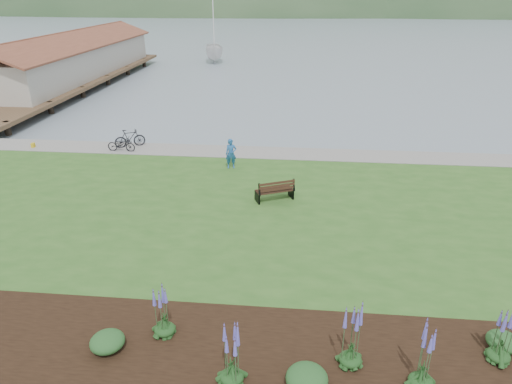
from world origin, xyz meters
TOP-DOWN VIEW (x-y plane):
  - ground at (0.00, 0.00)m, footprint 600.00×600.00m
  - lawn at (0.00, -2.00)m, footprint 34.00×20.00m
  - shoreline_path at (0.00, 6.90)m, footprint 34.00×2.20m
  - garden_bed at (3.00, -9.80)m, footprint 24.00×4.40m
  - far_hillside at (20.00, 170.00)m, footprint 580.00×80.00m
  - pier_pavilion at (-20.00, 27.52)m, footprint 8.00×36.00m
  - park_bench at (2.88, 0.25)m, footprint 1.89×1.37m
  - person at (0.21, 4.27)m, footprint 0.80×0.64m
  - bicycle_a at (-6.83, 6.34)m, footprint 0.63×1.72m
  - bicycle_b at (-6.59, 7.20)m, footprint 1.39×1.91m
  - sailboat at (-8.01, 44.55)m, footprint 12.68×12.83m
  - pannier at (-12.59, 6.49)m, footprint 0.21×0.30m
  - echium_0 at (2.42, -10.62)m, footprint 0.62×0.62m
  - echium_1 at (5.46, -9.74)m, footprint 0.62×0.62m
  - echium_2 at (7.15, -10.32)m, footprint 0.62×0.62m
  - echium_3 at (9.43, -9.20)m, footprint 0.62×0.62m
  - echium_4 at (0.25, -9.08)m, footprint 0.62×0.62m
  - shrub_0 at (-1.16, -9.81)m, footprint 0.96×0.96m
  - shrub_1 at (4.31, -10.61)m, footprint 1.07×1.07m
  - shrub_2 at (9.71, -8.73)m, footprint 0.89×0.89m

SIDE VIEW (x-z plane):
  - ground at x=0.00m, z-range 0.00..0.00m
  - far_hillside at x=20.00m, z-range -19.00..19.00m
  - sailboat at x=-8.01m, z-range -14.11..14.11m
  - lawn at x=0.00m, z-range 0.00..0.40m
  - shoreline_path at x=0.00m, z-range 0.40..0.43m
  - garden_bed at x=3.00m, z-range 0.40..0.44m
  - pannier at x=-12.59m, z-range 0.40..0.69m
  - shrub_2 at x=9.71m, z-range 0.44..0.88m
  - shrub_0 at x=-1.16m, z-range 0.44..0.92m
  - shrub_1 at x=4.31m, z-range 0.44..0.97m
  - bicycle_a at x=-6.83m, z-range 0.40..1.30m
  - park_bench at x=2.88m, z-range 0.40..1.49m
  - bicycle_b at x=-6.59m, z-range 0.40..1.53m
  - echium_4 at x=0.25m, z-range 0.25..2.20m
  - echium_2 at x=7.15m, z-range 0.24..2.27m
  - echium_3 at x=9.43m, z-range 0.29..2.27m
  - echium_0 at x=2.42m, z-range 0.29..2.35m
  - person at x=0.21m, z-range 0.40..2.34m
  - echium_1 at x=5.46m, z-range 0.23..2.52m
  - pier_pavilion at x=-20.00m, z-range -0.06..5.34m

